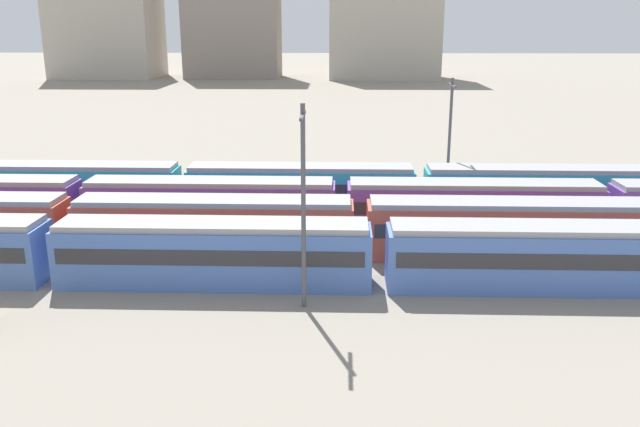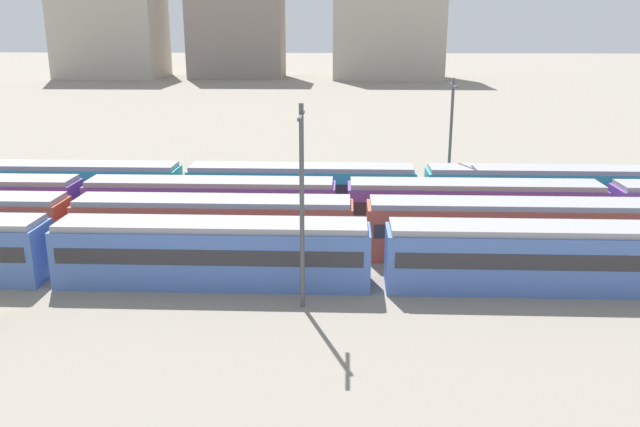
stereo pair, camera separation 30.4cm
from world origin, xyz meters
The scene contains 9 objects.
ground_plane centered at (0.00, 7.80, 0.00)m, with size 600.00×600.00×0.00m, color gray.
train_track_1 centered at (10.38, 5.20, 1.90)m, with size 55.80×3.06×3.75m.
train_track_2 centered at (28.04, 10.40, 1.90)m, with size 93.60×3.06×3.75m.
train_track_3 centered at (24.81, 15.60, 1.90)m, with size 74.70×3.06×3.75m.
catenary_pole_0 centered at (16.66, -3.07, 5.96)m, with size 0.24×3.20×10.80m.
catenary_pole_1 centered at (27.40, 18.33, 5.74)m, with size 0.24×3.20×10.37m.
distant_building_0 centered at (-46.30, 150.50, 19.30)m, with size 27.39×21.00×38.59m, color #B2A899.
distant_building_1 centered at (-11.43, 150.50, 19.89)m, with size 25.41×15.18×39.79m, color gray.
distant_building_2 centered at (29.73, 150.50, 18.17)m, with size 29.23×20.66×36.33m, color #B2A899.
Camera 1 is at (18.59, -35.49, 14.56)m, focal length 37.05 mm.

